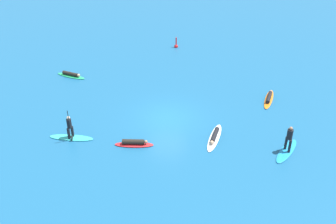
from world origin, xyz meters
TOP-DOWN VIEW (x-y plane):
  - ground_plane at (0.00, 0.00)m, footprint 120.00×120.00m
  - surfer_on_teal_board at (-6.27, -2.74)m, footprint 2.97×0.89m
  - surfer_on_blue_board at (7.62, -3.58)m, footprint 2.19×2.88m
  - surfer_on_orange_board at (7.63, 2.92)m, footprint 1.47×3.10m
  - surfer_on_red_board at (-2.04, -3.34)m, footprint 2.51×0.64m
  - surfer_on_white_board at (3.17, -2.36)m, footprint 1.48×3.30m
  - surfer_on_green_board at (-8.53, 6.19)m, footprint 2.72×1.54m
  - marker_buoy at (0.25, 12.97)m, footprint 0.37×0.37m

SIDE VIEW (x-z plane):
  - ground_plane at x=0.00m, z-range 0.00..0.00m
  - surfer_on_white_board at x=3.17m, z-range -0.06..0.32m
  - surfer_on_orange_board at x=7.63m, z-range -0.06..0.34m
  - surfer_on_green_board at x=-8.53m, z-range -0.05..0.34m
  - surfer_on_red_board at x=-2.04m, z-range -0.05..0.38m
  - marker_buoy at x=0.25m, z-range -0.37..0.73m
  - surfer_on_teal_board at x=-6.27m, z-range -0.78..1.59m
  - surfer_on_blue_board at x=7.62m, z-range -0.44..1.42m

